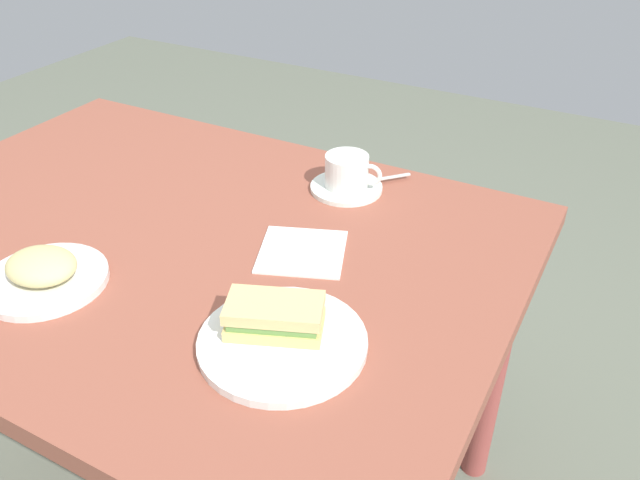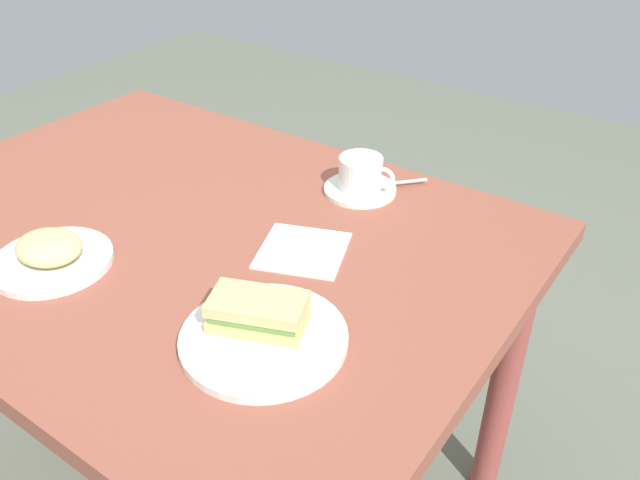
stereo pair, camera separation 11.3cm
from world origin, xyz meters
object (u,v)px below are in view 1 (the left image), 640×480
Objects in this scene: side_plate at (45,280)px; napkin at (302,252)px; coffee_cup at (348,170)px; spoon at (382,179)px; coffee_saucer at (346,188)px; sandwich_front at (275,316)px; sandwich_plate at (283,342)px; dining_table at (179,276)px.

napkin is (0.33, 0.28, -0.01)m from side_plate.
napkin is (0.03, -0.25, -0.04)m from coffee_cup.
spoon is at bearing 48.50° from coffee_cup.
coffee_saucer is at bearing 98.02° from napkin.
sandwich_front is at bearing -76.65° from coffee_cup.
sandwich_plate is 0.54m from spoon.
side_plate is 1.36× the size of napkin.
dining_table is 0.40m from coffee_cup.
sandwich_plate and side_plate have the same top height.
sandwich_plate is 3.09× the size of spoon.
coffee_cup is (0.00, 0.00, 0.04)m from coffee_saucer.
dining_table is 0.38m from sandwich_front.
napkin is (0.03, -0.25, -0.00)m from coffee_saucer.
sandwich_front reaches higher than spoon.
sandwich_plate is 1.56× the size of sandwich_front.
coffee_cup is 0.58× the size of side_plate.
spoon is 0.54× the size of napkin.
sandwich_plate is at bearing -66.91° from napkin.
coffee_saucer is at bearing 55.69° from dining_table.
coffee_saucer is 0.04m from coffee_cup.
dining_table is 0.39m from coffee_saucer.
dining_table is 0.46m from spoon.
sandwich_plate is 1.67× the size of coffee_saucer.
side_plate is (-0.35, -0.59, -0.01)m from spoon.
coffee_cup is (-0.11, 0.46, 0.01)m from sandwich_front.
sandwich_plate is at bearing -33.24° from sandwich_front.
sandwich_plate is (0.34, -0.17, 0.10)m from dining_table.
dining_table is at bearing -125.72° from spoon.
coffee_saucer is at bearing -171.45° from coffee_cup.
napkin is (-0.02, -0.31, -0.01)m from spoon.
sandwich_plate is at bearing 7.67° from side_plate.
sandwich_plate is at bearing -74.50° from coffee_saucer.
spoon reaches higher than side_plate.
coffee_saucer is 1.25× the size of coffee_cup.
side_plate is at bearing -120.63° from spoon.
sandwich_plate is 1.66× the size of napkin.
spoon is at bearing 47.72° from coffee_saucer.
sandwich_front reaches higher than side_plate.
dining_table is 6.16× the size of side_plate.
spoon is 0.68m from side_plate.
spoon reaches higher than dining_table.
sandwich_plate reaches higher than coffee_saucer.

